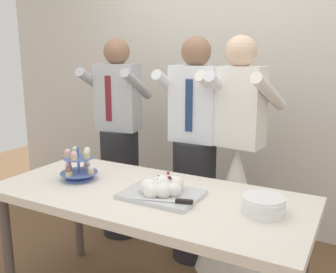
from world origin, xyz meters
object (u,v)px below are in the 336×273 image
(dessert_table, at_px, (148,205))
(person_bride, at_px, (235,192))
(person_guest, at_px, (119,150))
(main_cake_tray, at_px, (162,189))
(plate_stack, at_px, (263,205))
(cupcake_stand, at_px, (79,166))
(person_groom, at_px, (194,163))

(dessert_table, distance_m, person_bride, 0.79)
(dessert_table, distance_m, person_guest, 1.09)
(main_cake_tray, height_order, plate_stack, main_cake_tray)
(dessert_table, bearing_deg, plate_stack, 2.06)
(main_cake_tray, xyz_separation_m, person_bride, (0.18, 0.75, -0.24))
(person_bride, height_order, person_guest, same)
(cupcake_stand, xyz_separation_m, main_cake_tray, (0.59, -0.01, -0.05))
(person_bride, bearing_deg, plate_stack, -62.57)
(main_cake_tray, bearing_deg, person_groom, 100.73)
(person_bride, bearing_deg, main_cake_tray, -103.35)
(cupcake_stand, relative_size, main_cake_tray, 0.53)
(cupcake_stand, distance_m, person_bride, 1.11)
(plate_stack, xyz_separation_m, person_bride, (-0.37, 0.71, -0.24))
(plate_stack, xyz_separation_m, person_guest, (-1.40, 0.77, -0.07))
(cupcake_stand, xyz_separation_m, plate_stack, (1.14, 0.03, -0.04))
(main_cake_tray, xyz_separation_m, plate_stack, (0.54, 0.04, 0.00))
(main_cake_tray, bearing_deg, cupcake_stand, 179.26)
(dessert_table, height_order, cupcake_stand, cupcake_stand)
(plate_stack, bearing_deg, person_guest, 151.40)
(dessert_table, distance_m, plate_stack, 0.66)
(cupcake_stand, distance_m, main_cake_tray, 0.59)
(dessert_table, height_order, person_groom, person_groom)
(cupcake_stand, bearing_deg, main_cake_tray, -0.74)
(plate_stack, relative_size, person_groom, 0.13)
(dessert_table, height_order, main_cake_tray, main_cake_tray)
(plate_stack, distance_m, person_bride, 0.83)
(person_bride, distance_m, person_guest, 1.05)
(cupcake_stand, bearing_deg, plate_stack, 1.66)
(main_cake_tray, distance_m, plate_stack, 0.55)
(dessert_table, xyz_separation_m, plate_stack, (0.65, 0.02, 0.12))
(plate_stack, bearing_deg, main_cake_tray, -175.74)
(person_groom, distance_m, person_guest, 0.72)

